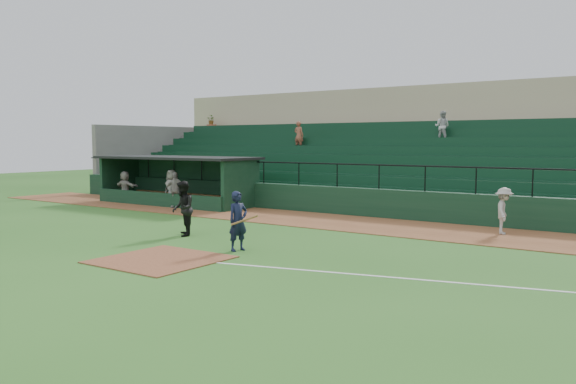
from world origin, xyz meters
The scene contains 12 objects.
ground centered at (0.00, 0.00, 0.00)m, with size 90.00×90.00×0.00m, color #2A5E1E.
warning_track centered at (0.00, 8.00, 0.01)m, with size 40.00×4.00×0.03m, color brown.
home_plate_dirt centered at (0.00, -1.00, 0.01)m, with size 3.00×3.00×0.03m, color brown.
foul_line centered at (8.00, 1.20, 0.01)m, with size 18.00×0.09×0.01m, color white.
stadium_structure centered at (0.00, 16.46, 2.30)m, with size 38.00×13.08×6.40m.
dugout centered at (-9.75, 9.56, 1.33)m, with size 8.90×3.20×2.42m.
batter_at_plate centered at (0.86, 1.21, 0.87)m, with size 1.08×0.73×1.74m.
umpire centered at (-2.35, 2.19, 0.93)m, with size 0.90×0.70×1.86m, color black.
runner centered at (6.46, 8.53, 0.83)m, with size 1.03×0.59×1.59m, color #A6A19C.
dugout_player_a centered at (-8.44, 7.76, 0.89)m, with size 1.00×0.42×1.71m, color gray.
dugout_player_b centered at (-9.22, 8.29, 0.92)m, with size 0.87×0.56×1.77m, color gray.
dugout_player_c centered at (-12.26, 7.95, 0.84)m, with size 1.51×0.48×1.63m, color #9B9691.
Camera 1 is at (11.44, -11.53, 3.16)m, focal length 35.86 mm.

